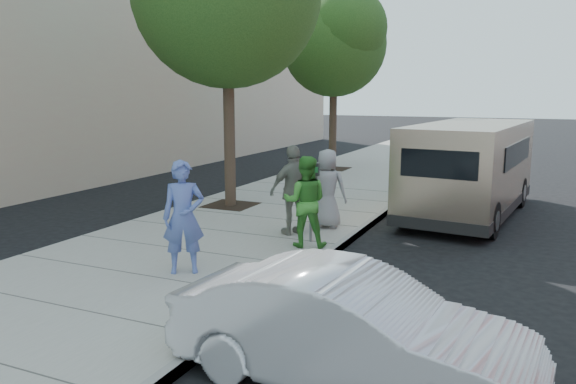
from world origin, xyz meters
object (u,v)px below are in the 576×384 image
(van, at_px, (471,167))
(person_striped_polo, at_px, (294,190))
(parking_meter, at_px, (311,185))
(person_green_shirt, at_px, (305,202))
(tree_far, at_px, (335,39))
(sedan, at_px, (349,331))
(person_officer, at_px, (184,217))
(person_gray_shirt, at_px, (327,189))

(van, distance_m, person_striped_polo, 4.96)
(parking_meter, distance_m, person_green_shirt, 0.43)
(tree_far, distance_m, sedan, 16.22)
(van, bearing_deg, person_officer, -111.06)
(parking_meter, height_order, person_striped_polo, person_striped_polo)
(van, relative_size, person_gray_shirt, 3.73)
(sedan, distance_m, person_striped_polo, 5.80)
(tree_far, height_order, person_officer, tree_far)
(parking_meter, height_order, person_green_shirt, person_green_shirt)
(parking_meter, distance_m, van, 5.01)
(person_officer, distance_m, person_striped_polo, 3.03)
(person_gray_shirt, distance_m, person_striped_polo, 0.92)
(sedan, xyz_separation_m, person_striped_polo, (-2.83, 5.04, 0.44))
(van, bearing_deg, person_gray_shirt, -122.80)
(sedan, distance_m, person_green_shirt, 4.88)
(tree_far, bearing_deg, parking_meter, -72.58)
(van, distance_m, sedan, 9.05)
(person_officer, distance_m, person_green_shirt, 2.51)
(van, height_order, person_gray_shirt, van)
(parking_meter, relative_size, person_gray_shirt, 0.91)
(van, distance_m, person_green_shirt, 5.30)
(sedan, bearing_deg, tree_far, 25.11)
(sedan, distance_m, person_officer, 4.04)
(sedan, bearing_deg, person_gray_shirt, 27.25)
(tree_far, xyz_separation_m, person_gray_shirt, (3.02, -8.80, -3.89))
(person_striped_polo, bearing_deg, person_green_shirt, 74.62)
(tree_far, relative_size, person_striped_polo, 3.57)
(tree_far, distance_m, person_gray_shirt, 10.09)
(van, xyz_separation_m, person_green_shirt, (-2.39, -4.73, -0.20))
(parking_meter, distance_m, person_striped_polo, 0.69)
(sedan, height_order, person_gray_shirt, person_gray_shirt)
(person_green_shirt, distance_m, person_striped_polo, 0.92)
(person_officer, bearing_deg, person_green_shirt, 29.24)
(parking_meter, height_order, person_gray_shirt, person_gray_shirt)
(person_green_shirt, bearing_deg, van, -135.17)
(person_gray_shirt, bearing_deg, parking_meter, 88.97)
(person_officer, height_order, person_green_shirt, person_officer)
(person_green_shirt, bearing_deg, person_striped_polo, -71.76)
(parking_meter, xyz_separation_m, sedan, (2.31, -4.64, -0.64))
(tree_far, xyz_separation_m, person_green_shirt, (3.17, -10.37, -3.88))
(tree_far, xyz_separation_m, person_striped_polo, (2.62, -9.63, -3.82))
(person_officer, bearing_deg, person_striped_polo, 45.11)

